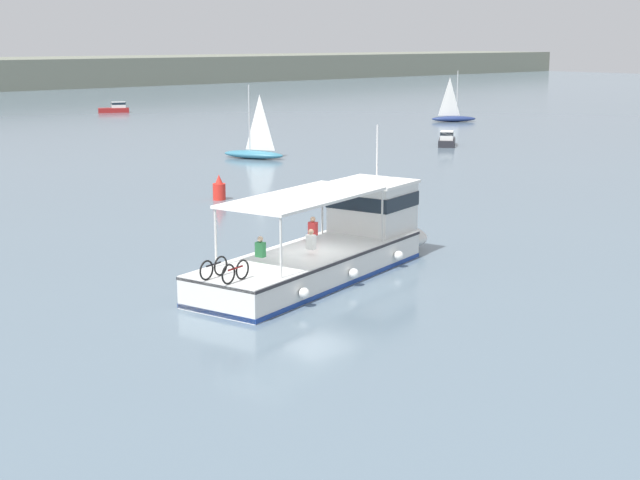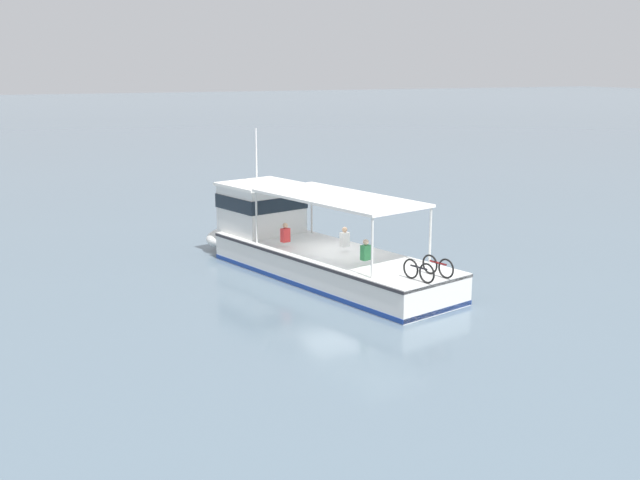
# 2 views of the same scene
# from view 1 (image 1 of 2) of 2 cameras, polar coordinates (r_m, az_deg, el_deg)

# --- Properties ---
(ground_plane) EXTENTS (400.00, 400.00, 0.00)m
(ground_plane) POSITION_cam_1_polar(r_m,az_deg,el_deg) (33.22, -0.27, -2.61)
(ground_plane) COLOR slate
(ferry_main) EXTENTS (13.07, 6.21, 5.32)m
(ferry_main) POSITION_cam_1_polar(r_m,az_deg,el_deg) (34.45, 0.94, -0.32)
(ferry_main) COLOR white
(ferry_main) RESTS_ON ground
(sailboat_horizon_east) EXTENTS (3.35, 4.93, 5.40)m
(sailboat_horizon_east) POSITION_cam_1_polar(r_m,az_deg,el_deg) (67.89, -4.15, 5.56)
(sailboat_horizon_east) COLOR teal
(sailboat_horizon_east) RESTS_ON ground
(sailboat_far_left) EXTENTS (4.71, 3.94, 5.40)m
(sailboat_far_left) POSITION_cam_1_polar(r_m,az_deg,el_deg) (99.65, 8.34, 7.65)
(sailboat_far_left) COLOR navy
(sailboat_far_left) RESTS_ON ground
(motorboat_off_bow) EXTENTS (3.63, 3.26, 1.26)m
(motorboat_off_bow) POSITION_cam_1_polar(r_m,az_deg,el_deg) (76.62, 7.94, 6.26)
(motorboat_off_bow) COLOR #232328
(motorboat_off_bow) RESTS_ON ground
(motorboat_horizon_west) EXTENTS (3.81, 2.73, 1.26)m
(motorboat_horizon_west) POSITION_cam_1_polar(r_m,az_deg,el_deg) (113.92, -12.68, 8.06)
(motorboat_horizon_west) COLOR maroon
(motorboat_horizon_west) RESTS_ON ground
(channel_buoy) EXTENTS (0.70, 0.70, 1.40)m
(channel_buoy) POSITION_cam_1_polar(r_m,az_deg,el_deg) (50.37, -6.33, 3.16)
(channel_buoy) COLOR red
(channel_buoy) RESTS_ON ground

